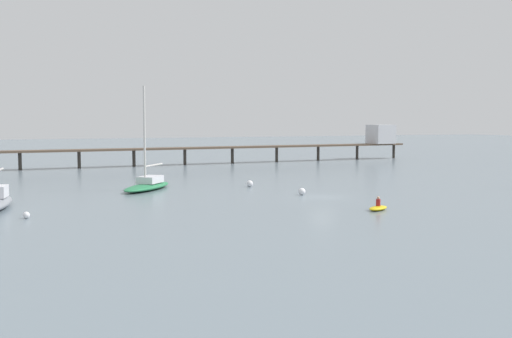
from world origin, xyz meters
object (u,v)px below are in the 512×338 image
object	(u,v)px
mooring_buoy_mid	(302,191)
mooring_buoy_outer	(26,215)
mooring_buoy_near	(250,184)
dinghy_yellow	(378,208)
sailboat_green	(148,184)
pier	(273,142)

from	to	relation	value
mooring_buoy_mid	mooring_buoy_outer	bearing A→B (deg)	-169.38
mooring_buoy_near	dinghy_yellow	bearing A→B (deg)	-81.72
sailboat_green	mooring_buoy_mid	xyz separation A→B (m)	(12.78, -10.41, -0.27)
dinghy_yellow	mooring_buoy_near	size ratio (longest dim) A/B	3.58
sailboat_green	dinghy_yellow	size ratio (longest dim) A/B	4.19
mooring_buoy_mid	mooring_buoy_near	world-z (taller)	mooring_buoy_near
mooring_buoy_mid	mooring_buoy_outer	distance (m)	25.83
pier	mooring_buoy_outer	bearing A→B (deg)	-131.10
pier	mooring_buoy_outer	world-z (taller)	pier
pier	dinghy_yellow	world-z (taller)	pier
dinghy_yellow	mooring_buoy_mid	distance (m)	11.47
pier	mooring_buoy_near	world-z (taller)	pier
sailboat_green	mooring_buoy_near	bearing A→B (deg)	-8.87
sailboat_green	dinghy_yellow	xyz separation A→B (m)	(13.81, -21.83, -0.40)
sailboat_green	mooring_buoy_near	xyz separation A→B (m)	(10.88, -1.70, -0.26)
mooring_buoy_near	mooring_buoy_outer	bearing A→B (deg)	-150.17
mooring_buoy_mid	sailboat_green	bearing A→B (deg)	140.85
pier	mooring_buoy_near	bearing A→B (deg)	-118.35
pier	mooring_buoy_near	distance (m)	40.19
sailboat_green	pier	bearing A→B (deg)	48.30
pier	dinghy_yellow	size ratio (longest dim) A/B	33.36
mooring_buoy_mid	mooring_buoy_near	size ratio (longest dim) A/B	0.96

